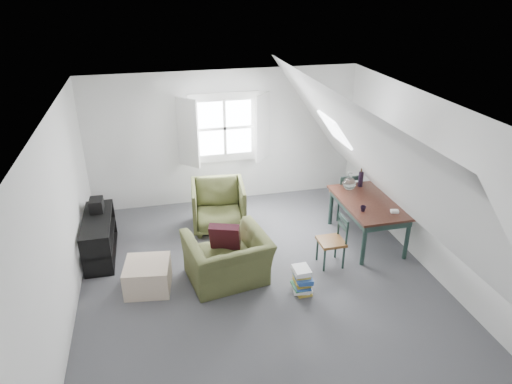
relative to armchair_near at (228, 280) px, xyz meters
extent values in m
plane|color=#48484D|center=(0.44, -0.11, 0.00)|extent=(5.50, 5.50, 0.00)
plane|color=white|center=(0.44, -0.11, 2.50)|extent=(5.50, 5.50, 0.00)
plane|color=silver|center=(0.44, 2.64, 1.25)|extent=(5.00, 0.00, 5.00)
plane|color=silver|center=(0.44, -2.86, 1.25)|extent=(5.00, 0.00, 5.00)
plane|color=silver|center=(-2.06, -0.11, 1.25)|extent=(0.00, 5.50, 5.50)
plane|color=silver|center=(2.94, -0.11, 1.25)|extent=(0.00, 5.50, 5.50)
plane|color=white|center=(-1.11, -0.11, 1.78)|extent=(3.19, 5.50, 4.48)
plane|color=white|center=(1.99, -0.11, 1.78)|extent=(3.19, 5.50, 4.48)
cube|color=white|center=(0.44, 2.62, 1.45)|extent=(1.30, 0.04, 1.30)
cube|color=white|center=(-0.24, 2.46, 1.45)|extent=(0.35, 0.35, 1.25)
cube|color=white|center=(1.12, 2.46, 1.45)|extent=(0.35, 0.35, 1.25)
cube|color=white|center=(0.44, 2.61, 1.45)|extent=(1.00, 0.02, 1.00)
cube|color=white|center=(0.44, 2.59, 1.45)|extent=(1.08, 0.04, 0.05)
cube|color=white|center=(0.44, 2.59, 1.45)|extent=(0.05, 0.04, 1.08)
cube|color=white|center=(1.99, 1.19, 1.75)|extent=(0.35, 0.75, 0.47)
imported|color=#454A27|center=(0.00, 0.00, 0.00)|extent=(1.25, 1.14, 0.72)
imported|color=#454A27|center=(0.13, 1.55, 0.00)|extent=(0.96, 0.99, 0.82)
cube|color=#3C101B|center=(0.00, 0.15, 0.64)|extent=(0.48, 0.37, 0.44)
cube|color=#C4AD94|center=(-1.11, 0.08, 0.20)|extent=(0.68, 0.68, 0.40)
cube|color=black|center=(2.41, 0.56, 0.70)|extent=(0.87, 1.45, 0.04)
cube|color=#1D302B|center=(2.41, 0.56, 0.63)|extent=(0.77, 1.35, 0.12)
cylinder|color=#1D302B|center=(2.05, -0.08, 0.34)|extent=(0.07, 0.07, 0.69)
cylinder|color=#1D302B|center=(2.76, -0.08, 0.34)|extent=(0.07, 0.07, 0.69)
cylinder|color=#1D302B|center=(2.05, 1.21, 0.34)|extent=(0.07, 0.07, 0.69)
cylinder|color=#1D302B|center=(2.76, 1.21, 0.34)|extent=(0.07, 0.07, 0.69)
sphere|color=silver|center=(2.26, 1.01, 0.84)|extent=(0.21, 0.21, 0.21)
cylinder|color=silver|center=(2.26, 1.01, 0.98)|extent=(0.07, 0.07, 0.12)
cylinder|color=black|center=(2.51, 1.11, 0.85)|extent=(0.08, 0.08, 0.26)
cylinder|color=#3F2D1E|center=(2.51, 1.11, 1.14)|extent=(0.03, 0.05, 0.47)
cylinder|color=#3F2D1E|center=(2.52, 1.12, 1.14)|extent=(0.05, 0.06, 0.46)
cylinder|color=#3F2D1E|center=(2.50, 1.10, 1.14)|extent=(0.05, 0.08, 0.46)
imported|color=black|center=(2.16, 0.26, 0.72)|extent=(0.09, 0.09, 0.08)
cube|color=white|center=(2.61, 0.11, 0.74)|extent=(0.13, 0.10, 0.04)
cube|color=brown|center=(2.38, 1.43, 0.43)|extent=(0.41, 0.41, 0.05)
cylinder|color=#1D302B|center=(2.55, 1.60, 0.21)|extent=(0.03, 0.03, 0.41)
cylinder|color=#1D302B|center=(2.55, 1.27, 0.21)|extent=(0.03, 0.03, 0.41)
cylinder|color=#1D302B|center=(2.22, 1.60, 0.21)|extent=(0.03, 0.03, 0.41)
cylinder|color=#1D302B|center=(2.22, 1.27, 0.21)|extent=(0.03, 0.03, 0.41)
cylinder|color=#1D302B|center=(2.55, 1.25, 0.65)|extent=(0.03, 0.03, 0.43)
cylinder|color=#1D302B|center=(2.22, 1.25, 0.65)|extent=(0.03, 0.03, 0.43)
cube|color=#1D302B|center=(2.38, 1.25, 0.82)|extent=(0.33, 0.03, 0.08)
cube|color=#1D302B|center=(2.38, 1.25, 0.69)|extent=(0.33, 0.03, 0.06)
cube|color=brown|center=(1.58, 0.04, 0.40)|extent=(0.37, 0.37, 0.04)
cylinder|color=#1D302B|center=(1.43, 0.19, 0.19)|extent=(0.03, 0.03, 0.38)
cylinder|color=#1D302B|center=(1.73, 0.19, 0.19)|extent=(0.03, 0.03, 0.38)
cylinder|color=#1D302B|center=(1.43, -0.11, 0.19)|extent=(0.03, 0.03, 0.38)
cylinder|color=#1D302B|center=(1.73, -0.11, 0.19)|extent=(0.03, 0.03, 0.38)
cylinder|color=#1D302B|center=(1.75, 0.19, 0.59)|extent=(0.03, 0.03, 0.40)
cylinder|color=#1D302B|center=(1.75, -0.11, 0.59)|extent=(0.03, 0.03, 0.40)
cube|color=#1D302B|center=(1.75, 0.04, 0.75)|extent=(0.03, 0.30, 0.07)
cube|color=#1D302B|center=(1.75, 0.04, 0.64)|extent=(0.03, 0.30, 0.05)
cube|color=black|center=(-1.81, 1.12, 0.02)|extent=(0.42, 1.26, 0.03)
cube|color=black|center=(-1.81, 1.12, 0.32)|extent=(0.42, 1.26, 0.03)
cube|color=black|center=(-1.81, 1.12, 0.63)|extent=(0.42, 1.26, 0.03)
cube|color=black|center=(-1.81, 0.51, 0.32)|extent=(0.42, 0.03, 0.63)
cube|color=black|center=(-1.81, 1.74, 0.32)|extent=(0.42, 0.03, 0.63)
cube|color=#264C99|center=(-1.81, 0.75, 0.13)|extent=(0.19, 0.21, 0.23)
cube|color=red|center=(-1.81, 1.23, 0.13)|extent=(0.19, 0.25, 0.23)
cube|color=white|center=(-1.81, 0.91, 0.44)|extent=(0.19, 0.23, 0.21)
cube|color=black|center=(-1.81, 1.37, 0.74)|extent=(0.21, 0.28, 0.22)
cube|color=#B29933|center=(0.96, -0.51, 0.02)|extent=(0.20, 0.27, 0.03)
cube|color=white|center=(0.93, -0.50, 0.05)|extent=(0.26, 0.29, 0.03)
cube|color=white|center=(0.97, -0.52, 0.08)|extent=(0.22, 0.29, 0.03)
cube|color=#337F4C|center=(0.92, -0.51, 0.11)|extent=(0.22, 0.27, 0.03)
cube|color=#264C99|center=(0.94, -0.53, 0.14)|extent=(0.23, 0.30, 0.02)
cube|color=#B29933|center=(0.94, -0.51, 0.16)|extent=(0.20, 0.27, 0.02)
cube|color=#B29933|center=(0.95, -0.49, 0.19)|extent=(0.23, 0.29, 0.03)
cube|color=#264C99|center=(0.97, -0.53, 0.22)|extent=(0.24, 0.30, 0.04)
cube|color=#264C99|center=(0.95, -0.53, 0.26)|extent=(0.24, 0.29, 0.03)
cube|color=#B29933|center=(0.95, -0.48, 0.29)|extent=(0.22, 0.27, 0.03)
cube|color=white|center=(0.93, -0.49, 0.33)|extent=(0.22, 0.25, 0.04)
cube|color=white|center=(0.94, -0.48, 0.36)|extent=(0.22, 0.26, 0.03)
camera|label=1|loc=(-0.86, -5.34, 3.98)|focal=32.00mm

